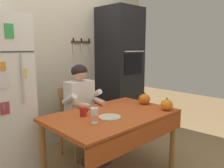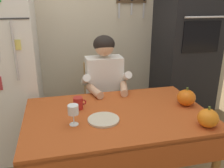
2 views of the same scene
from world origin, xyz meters
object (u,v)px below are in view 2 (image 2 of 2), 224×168
object	(u,v)px
refrigerator	(3,70)
wine_glass	(73,111)
chair_behind_person	(102,101)
pumpkin_medium	(186,98)
seated_person	(106,87)
dining_table	(118,124)
wall_oven	(185,46)
serving_tray	(104,120)
coffee_mug	(78,103)
pumpkin_large	(208,118)

from	to	relation	value
refrigerator	wine_glass	bearing A→B (deg)	-57.94
chair_behind_person	pumpkin_medium	size ratio (longest dim) A/B	6.00
seated_person	refrigerator	bearing A→B (deg)	164.10
dining_table	pumpkin_medium	xyz separation A→B (m)	(0.59, 0.03, 0.15)
dining_table	chair_behind_person	size ratio (longest dim) A/B	1.51
dining_table	wine_glass	bearing A→B (deg)	-165.83
chair_behind_person	seated_person	distance (m)	0.29
refrigerator	pumpkin_medium	world-z (taller)	refrigerator
wall_oven	serving_tray	xyz separation A→B (m)	(-1.18, -1.00, -0.30)
wall_oven	serving_tray	size ratio (longest dim) A/B	9.16
chair_behind_person	pumpkin_medium	distance (m)	0.99
serving_tray	dining_table	bearing A→B (deg)	30.86
refrigerator	wall_oven	size ratio (longest dim) A/B	0.86
seated_person	serving_tray	bearing A→B (deg)	-103.23
seated_person	coffee_mug	world-z (taller)	seated_person
refrigerator	chair_behind_person	world-z (taller)	refrigerator
refrigerator	pumpkin_medium	size ratio (longest dim) A/B	11.62
chair_behind_person	coffee_mug	bearing A→B (deg)	-116.67
seated_person	pumpkin_medium	size ratio (longest dim) A/B	8.04
wall_oven	chair_behind_person	distance (m)	1.16
chair_behind_person	wine_glass	size ratio (longest dim) A/B	6.21
chair_behind_person	pumpkin_large	world-z (taller)	chair_behind_person
wall_oven	dining_table	size ratio (longest dim) A/B	1.50
coffee_mug	pumpkin_medium	xyz separation A→B (m)	(0.87, -0.14, 0.02)
dining_table	coffee_mug	distance (m)	0.35
wine_glass	pumpkin_medium	xyz separation A→B (m)	(0.93, 0.12, -0.04)
refrigerator	chair_behind_person	bearing A→B (deg)	-5.27
coffee_mug	pumpkin_large	distance (m)	0.97
seated_person	coffee_mug	size ratio (longest dim) A/B	11.94
chair_behind_person	serving_tray	xyz separation A→B (m)	(-0.16, -0.87, 0.24)
refrigerator	seated_person	bearing A→B (deg)	-15.90
chair_behind_person	pumpkin_medium	xyz separation A→B (m)	(0.56, -0.76, 0.30)
pumpkin_large	pumpkin_medium	size ratio (longest dim) A/B	0.96
dining_table	pumpkin_large	size ratio (longest dim) A/B	9.41
pumpkin_large	pumpkin_medium	xyz separation A→B (m)	(0.04, 0.35, 0.00)
seated_person	chair_behind_person	bearing A→B (deg)	90.00
wall_oven	serving_tray	distance (m)	1.58
chair_behind_person	coffee_mug	world-z (taller)	chair_behind_person
refrigerator	seated_person	size ratio (longest dim) A/B	1.45
dining_table	chair_behind_person	world-z (taller)	chair_behind_person
seated_person	pumpkin_large	world-z (taller)	seated_person
wall_oven	pumpkin_medium	distance (m)	1.04
wine_glass	pumpkin_large	distance (m)	0.92
chair_behind_person	seated_person	xyz separation A→B (m)	(-0.00, -0.19, 0.23)
wall_oven	wine_glass	xyz separation A→B (m)	(-1.39, -1.01, -0.20)
refrigerator	coffee_mug	size ratio (longest dim) A/B	17.27
wine_glass	pumpkin_large	xyz separation A→B (m)	(0.89, -0.24, -0.04)
refrigerator	wine_glass	size ratio (longest dim) A/B	12.01
refrigerator	dining_table	world-z (taller)	refrigerator
coffee_mug	pumpkin_large	bearing A→B (deg)	-30.35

